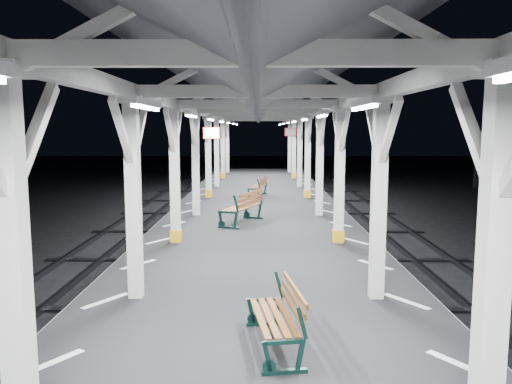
{
  "coord_description": "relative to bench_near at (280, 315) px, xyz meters",
  "views": [
    {
      "loc": [
        0.06,
        -10.04,
        3.79
      ],
      "look_at": [
        -0.03,
        2.51,
        2.2
      ],
      "focal_mm": 35.0,
      "sensor_mm": 36.0,
      "label": 1
    }
  ],
  "objects": [
    {
      "name": "bench_mid",
      "position": [
        -0.71,
        8.4,
        0.09
      ],
      "size": [
        1.3,
        1.92,
        0.98
      ],
      "rotation": [
        0.0,
        0.0,
        -0.4
      ],
      "color": "#0F2D27",
      "rests_on": "platform"
    },
    {
      "name": "track_left",
      "position": [
        -5.33,
        3.91,
        -1.35
      ],
      "size": [
        2.2,
        60.0,
        0.16
      ],
      "color": "#2D2D33",
      "rests_on": "ground"
    },
    {
      "name": "bench_near",
      "position": [
        0.0,
        0.0,
        0.0
      ],
      "size": [
        0.76,
        1.55,
        0.81
      ],
      "rotation": [
        0.0,
        0.0,
        0.14
      ],
      "color": "#0F2D27",
      "rests_on": "platform"
    },
    {
      "name": "track_right",
      "position": [
        4.67,
        3.91,
        -1.35
      ],
      "size": [
        2.2,
        60.0,
        0.16
      ],
      "color": "#2D2D33",
      "rests_on": "ground"
    },
    {
      "name": "platform",
      "position": [
        -0.33,
        3.91,
        -0.93
      ],
      "size": [
        6.0,
        50.0,
        1.0
      ],
      "primitive_type": "cube",
      "color": "black",
      "rests_on": "ground"
    },
    {
      "name": "canopy",
      "position": [
        -0.33,
        3.89,
        3.13
      ],
      "size": [
        5.4,
        49.0,
        4.65
      ],
      "color": "silver",
      "rests_on": "platform"
    },
    {
      "name": "hazard_stripes_right",
      "position": [
        2.12,
        3.91,
        -0.43
      ],
      "size": [
        1.0,
        48.0,
        0.01
      ],
      "primitive_type": "cube",
      "color": "silver",
      "rests_on": "platform"
    },
    {
      "name": "ground",
      "position": [
        -0.33,
        3.91,
        -1.43
      ],
      "size": [
        120.0,
        120.0,
        0.0
      ],
      "primitive_type": "plane",
      "color": "black",
      "rests_on": "ground"
    },
    {
      "name": "hazard_stripes_left",
      "position": [
        -2.78,
        3.91,
        -0.43
      ],
      "size": [
        1.0,
        48.0,
        0.01
      ],
      "primitive_type": "cube",
      "color": "silver",
      "rests_on": "platform"
    },
    {
      "name": "bench_far",
      "position": [
        -0.26,
        14.41,
        0.0
      ],
      "size": [
        0.85,
        1.58,
        0.81
      ],
      "rotation": [
        0.0,
        0.0,
        -0.2
      ],
      "color": "#0F2D27",
      "rests_on": "platform"
    }
  ]
}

